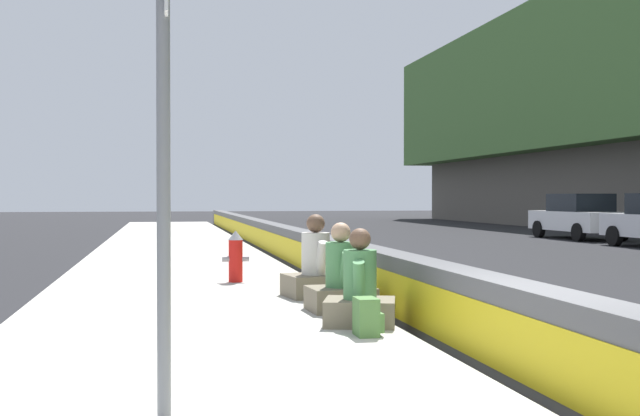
# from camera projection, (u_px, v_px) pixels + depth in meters

# --- Properties ---
(ground_plane) EXTENTS (160.00, 160.00, 0.00)m
(ground_plane) POSITION_uv_depth(u_px,v_px,m) (539.00, 391.00, 6.41)
(ground_plane) COLOR #232326
(ground_plane) RESTS_ON ground
(sidewalk_strip) EXTENTS (80.00, 4.40, 0.14)m
(sidewalk_strip) POSITION_uv_depth(u_px,v_px,m) (215.00, 399.00, 5.88)
(sidewalk_strip) COLOR #B5B2A8
(sidewalk_strip) RESTS_ON ground_plane
(jersey_barrier) EXTENTS (76.00, 0.45, 0.85)m
(jersey_barrier) POSITION_uv_depth(u_px,v_px,m) (539.00, 340.00, 6.40)
(jersey_barrier) COLOR #545456
(jersey_barrier) RESTS_ON ground_plane
(route_sign_post) EXTENTS (0.44, 0.09, 3.60)m
(route_sign_post) POSITION_uv_depth(u_px,v_px,m) (164.00, 103.00, 5.07)
(route_sign_post) COLOR gray
(route_sign_post) RESTS_ON sidewalk_strip
(fire_hydrant) EXTENTS (0.26, 0.46, 0.88)m
(fire_hydrant) POSITION_uv_depth(u_px,v_px,m) (236.00, 256.00, 13.32)
(fire_hydrant) COLOR red
(fire_hydrant) RESTS_ON sidewalk_strip
(seated_person_foreground) EXTENTS (0.88, 0.95, 1.10)m
(seated_person_foreground) POSITION_uv_depth(u_px,v_px,m) (360.00, 295.00, 8.85)
(seated_person_foreground) COLOR #706651
(seated_person_foreground) RESTS_ON sidewalk_strip
(seated_person_middle) EXTENTS (0.74, 0.85, 1.13)m
(seated_person_middle) POSITION_uv_depth(u_px,v_px,m) (341.00, 283.00, 9.96)
(seated_person_middle) COLOR #706651
(seated_person_middle) RESTS_ON sidewalk_strip
(seated_person_rear) EXTENTS (0.87, 0.97, 1.20)m
(seated_person_rear) POSITION_uv_depth(u_px,v_px,m) (316.00, 271.00, 11.38)
(seated_person_rear) COLOR #706651
(seated_person_rear) RESTS_ON sidewalk_strip
(backpack) EXTENTS (0.32, 0.28, 0.40)m
(backpack) POSITION_uv_depth(u_px,v_px,m) (367.00, 317.00, 8.16)
(backpack) COLOR #4C7A3D
(backpack) RESTS_ON sidewalk_strip
(parked_car_midline) EXTENTS (4.53, 2.01, 1.71)m
(parked_car_midline) POSITION_uv_depth(u_px,v_px,m) (579.00, 216.00, 29.29)
(parked_car_midline) COLOR silver
(parked_car_midline) RESTS_ON ground_plane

